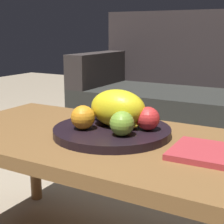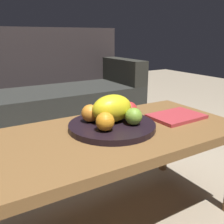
{
  "view_description": "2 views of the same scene",
  "coord_description": "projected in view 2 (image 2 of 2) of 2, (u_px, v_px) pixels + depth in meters",
  "views": [
    {
      "loc": [
        0.54,
        -0.9,
        0.77
      ],
      "look_at": [
        0.01,
        0.03,
        0.52
      ],
      "focal_mm": 56.12,
      "sensor_mm": 36.0,
      "label": 1
    },
    {
      "loc": [
        -0.52,
        -0.85,
        0.83
      ],
      "look_at": [
        0.01,
        0.03,
        0.52
      ],
      "focal_mm": 40.45,
      "sensor_mm": 36.0,
      "label": 2
    }
  ],
  "objects": [
    {
      "name": "melon_large_front",
      "position": [
        112.0,
        108.0,
        1.08
      ],
      "size": [
        0.19,
        0.12,
        0.12
      ],
      "primitive_type": "ellipsoid",
      "rotation": [
        0.0,
        0.0,
        0.02
      ],
      "color": "yellow",
      "rests_on": "fruit_bowl"
    },
    {
      "name": "fruit_bowl",
      "position": [
        112.0,
        126.0,
        1.08
      ],
      "size": [
        0.37,
        0.37,
        0.03
      ],
      "primitive_type": "cylinder",
      "color": "black",
      "rests_on": "coffee_table"
    },
    {
      "name": "coffee_table",
      "position": [
        113.0,
        142.0,
        1.07
      ],
      "size": [
        1.12,
        0.55,
        0.45
      ],
      "color": "brown",
      "rests_on": "ground_plane"
    },
    {
      "name": "couch",
      "position": [
        39.0,
        100.0,
        2.15
      ],
      "size": [
        1.7,
        0.7,
        0.9
      ],
      "color": "#292A27",
      "rests_on": "ground_plane"
    },
    {
      "name": "banana_bunch",
      "position": [
        110.0,
        114.0,
        1.12
      ],
      "size": [
        0.17,
        0.15,
        0.06
      ],
      "color": "yellow",
      "rests_on": "fruit_bowl"
    },
    {
      "name": "orange_front",
      "position": [
        90.0,
        113.0,
        1.09
      ],
      "size": [
        0.08,
        0.08,
        0.08
      ],
      "primitive_type": "sphere",
      "color": "orange",
      "rests_on": "fruit_bowl"
    },
    {
      "name": "ground_plane",
      "position": [
        113.0,
        219.0,
        1.19
      ],
      "size": [
        8.0,
        8.0,
        0.0
      ],
      "primitive_type": "plane",
      "color": "gray"
    },
    {
      "name": "orange_left",
      "position": [
        105.0,
        122.0,
        0.98
      ],
      "size": [
        0.07,
        0.07,
        0.07
      ],
      "primitive_type": "sphere",
      "color": "orange",
      "rests_on": "fruit_bowl"
    },
    {
      "name": "apple_front",
      "position": [
        101.0,
        108.0,
        1.16
      ],
      "size": [
        0.07,
        0.07,
        0.07
      ],
      "primitive_type": "sphere",
      "color": "#7AA53C",
      "rests_on": "fruit_bowl"
    },
    {
      "name": "magazine",
      "position": [
        176.0,
        116.0,
        1.23
      ],
      "size": [
        0.26,
        0.19,
        0.02
      ],
      "primitive_type": "cube",
      "rotation": [
        0.0,
        0.0,
        0.03
      ],
      "color": "#B5353B",
      "rests_on": "coffee_table"
    },
    {
      "name": "apple_right",
      "position": [
        129.0,
        110.0,
        1.15
      ],
      "size": [
        0.07,
        0.07,
        0.07
      ],
      "primitive_type": "sphere",
      "color": "red",
      "rests_on": "fruit_bowl"
    },
    {
      "name": "apple_left",
      "position": [
        134.0,
        116.0,
        1.05
      ],
      "size": [
        0.07,
        0.07,
        0.07
      ],
      "primitive_type": "sphere",
      "color": "#78A635",
      "rests_on": "fruit_bowl"
    }
  ]
}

